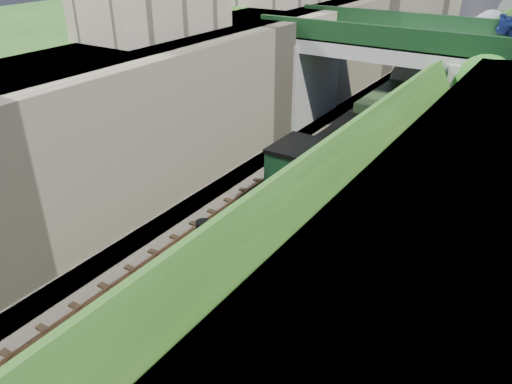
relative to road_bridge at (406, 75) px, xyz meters
The scene contains 13 objects.
trackbed 5.72m from the road_bridge, 103.28° to the right, with size 10.00×90.00×0.20m, color #473F38.
retaining_wall 7.61m from the road_bridge, 148.17° to the right, with size 1.00×90.00×7.00m, color #756B56.
street_plateau_left 10.73m from the road_bridge, 158.09° to the right, with size 6.00×90.00×7.00m, color #262628.
embankment_slope 8.66m from the road_bridge, 62.64° to the right, with size 4.53×90.00×6.36m.
track_left 6.27m from the road_bridge, 126.35° to the right, with size 2.50×90.00×0.20m.
track_right 5.54m from the road_bridge, 86.34° to the right, with size 2.50×90.00×0.20m.
road_bridge is the anchor object (origin of this frame).
tree 5.41m from the road_bridge, 22.56° to the right, with size 3.60×3.80×6.60m.
locomotive 16.19m from the road_bridge, 89.09° to the right, with size 3.10×10.22×3.83m.
tender 9.02m from the road_bridge, 88.31° to the right, with size 2.70×6.00×3.05m.
coach_front 4.42m from the road_bridge, 86.27° to the left, with size 2.90×18.00×3.70m.
coach_middle 22.81m from the road_bridge, 89.35° to the left, with size 2.90×18.00×3.70m.
coach_rear 41.57m from the road_bridge, 89.65° to the left, with size 2.90×18.00×3.70m.
Camera 1 is at (9.50, -5.90, 11.70)m, focal length 35.00 mm.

